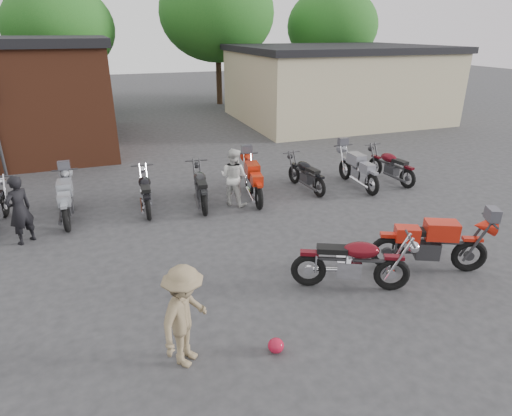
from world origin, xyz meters
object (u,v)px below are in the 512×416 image
object	(u,v)px
person_light	(234,177)
row_bike_3	(201,185)
row_bike_1	(66,198)
person_dark	(19,210)
row_bike_6	(358,168)
helmet	(276,346)
sportbike	(432,241)
row_bike_5	(306,172)
row_bike_7	(391,164)
person_tan	(185,316)
row_bike_4	(253,178)
row_bike_2	(145,190)
vintage_motorcycle	(353,259)

from	to	relation	value
person_light	row_bike_3	size ratio (longest dim) A/B	0.80
row_bike_1	person_light	bearing A→B (deg)	-96.32
person_dark	row_bike_6	size ratio (longest dim) A/B	0.76
helmet	person_dark	xyz separation A→B (m)	(-4.04, 5.32, 0.69)
sportbike	row_bike_5	xyz separation A→B (m)	(-0.29, 5.13, -0.10)
person_light	row_bike_5	size ratio (longest dim) A/B	0.85
row_bike_3	row_bike_7	distance (m)	6.17
sportbike	person_tan	bearing A→B (deg)	-144.29
row_bike_4	row_bike_7	world-z (taller)	row_bike_4
row_bike_2	row_bike_4	bearing A→B (deg)	-91.43
vintage_motorcycle	row_bike_3	world-z (taller)	vintage_motorcycle
person_tan	row_bike_4	bearing A→B (deg)	13.54
row_bike_4	row_bike_6	xyz separation A→B (m)	(3.37, -0.12, -0.00)
row_bike_5	row_bike_7	bearing A→B (deg)	-101.92
row_bike_1	row_bike_7	size ratio (longest dim) A/B	1.05
person_light	row_bike_1	bearing A→B (deg)	38.82
row_bike_4	helmet	bearing A→B (deg)	171.94
vintage_motorcycle	helmet	bearing A→B (deg)	-125.13
person_dark	row_bike_7	distance (m)	10.52
person_light	row_bike_1	size ratio (longest dim) A/B	0.78
sportbike	person_dark	bearing A→B (deg)	177.81
person_light	person_tan	xyz separation A→B (m)	(-2.46, -5.66, -0.00)
sportbike	row_bike_4	xyz separation A→B (m)	(-2.04, 4.94, -0.03)
row_bike_1	row_bike_4	size ratio (longest dim) A/B	0.97
person_light	row_bike_7	bearing A→B (deg)	-132.98
sportbike	person_tan	xyz separation A→B (m)	(-5.14, -0.93, 0.16)
person_dark	person_tan	size ratio (longest dim) A/B	1.01
row_bike_6	row_bike_4	bearing A→B (deg)	88.38
helmet	row_bike_3	world-z (taller)	row_bike_3
helmet	row_bike_2	bearing A→B (deg)	100.48
row_bike_2	row_bike_3	distance (m)	1.48
person_dark	row_bike_3	xyz separation A→B (m)	(4.32, 0.86, -0.22)
row_bike_5	row_bike_7	xyz separation A→B (m)	(2.89, -0.22, 0.03)
row_bike_1	row_bike_3	xyz separation A→B (m)	(3.44, -0.21, -0.02)
person_dark	person_tan	bearing A→B (deg)	77.35
row_bike_1	row_bike_7	distance (m)	9.61
person_dark	row_bike_5	bearing A→B (deg)	146.42
person_tan	helmet	bearing A→B (deg)	-60.05
sportbike	person_tan	size ratio (longest dim) A/B	1.39
helmet	row_bike_1	distance (m)	7.13
row_bike_3	vintage_motorcycle	bearing A→B (deg)	-154.66
person_tan	row_bike_7	xyz separation A→B (m)	(7.75, 5.85, -0.23)
helmet	row_bike_6	distance (m)	7.95
vintage_motorcycle	row_bike_3	bearing A→B (deg)	134.16
helmet	row_bike_7	distance (m)	8.90
sportbike	person_tan	distance (m)	5.23
helmet	person_light	world-z (taller)	person_light
vintage_motorcycle	row_bike_6	bearing A→B (deg)	82.26
row_bike_1	row_bike_5	distance (m)	6.71
row_bike_1	row_bike_2	xyz separation A→B (m)	(1.97, -0.01, -0.04)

